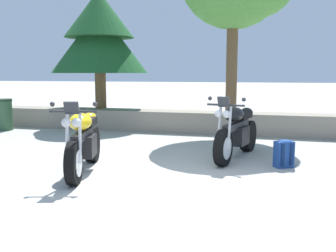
# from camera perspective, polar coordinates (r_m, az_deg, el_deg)

# --- Properties ---
(ground_plane) EXTENTS (120.00, 120.00, 0.00)m
(ground_plane) POSITION_cam_1_polar(r_m,az_deg,el_deg) (5.60, 0.54, -8.38)
(ground_plane) COLOR #A3A099
(stone_wall) EXTENTS (36.00, 0.80, 0.55)m
(stone_wall) POSITION_cam_1_polar(r_m,az_deg,el_deg) (10.18, 7.29, 0.51)
(stone_wall) COLOR gray
(stone_wall) RESTS_ON ground
(motorcycle_yellow_near_left) EXTENTS (0.89, 2.03, 1.18)m
(motorcycle_yellow_near_left) POSITION_cam_1_polar(r_m,az_deg,el_deg) (6.22, -12.42, -2.33)
(motorcycle_yellow_near_left) COLOR black
(motorcycle_yellow_near_left) RESTS_ON ground
(motorcycle_black_centre) EXTENTS (0.79, 2.04, 1.18)m
(motorcycle_black_centre) POSITION_cam_1_polar(r_m,az_deg,el_deg) (7.20, 10.06, -0.90)
(motorcycle_black_centre) COLOR black
(motorcycle_black_centre) RESTS_ON ground
(rider_backpack) EXTENTS (0.35, 0.34, 0.47)m
(rider_backpack) POSITION_cam_1_polar(r_m,az_deg,el_deg) (6.72, 16.72, -3.83)
(rider_backpack) COLOR navy
(rider_backpack) RESTS_ON ground
(pine_tree_far_left) EXTENTS (2.73, 2.73, 3.31)m
(pine_tree_far_left) POSITION_cam_1_polar(r_m,az_deg,el_deg) (11.40, -10.13, 13.25)
(pine_tree_far_left) COLOR brown
(pine_tree_far_left) RESTS_ON stone_wall
(trash_bin) EXTENTS (0.46, 0.46, 0.86)m
(trash_bin) POSITION_cam_1_polar(r_m,az_deg,el_deg) (11.50, -23.08, 1.58)
(trash_bin) COLOR #335638
(trash_bin) RESTS_ON ground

